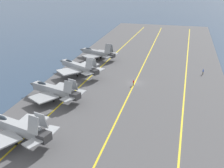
# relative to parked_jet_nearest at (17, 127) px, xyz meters

# --- Properties ---
(ground_plane) EXTENTS (2000.00, 2000.00, 0.00)m
(ground_plane) POSITION_rel_parked_jet_nearest_xyz_m (33.91, -15.86, -3.18)
(ground_plane) COLOR #2D425B
(carrier_deck) EXTENTS (186.85, 49.81, 0.40)m
(carrier_deck) POSITION_rel_parked_jet_nearest_xyz_m (33.91, -15.86, -2.98)
(carrier_deck) COLOR #4C4C4F
(carrier_deck) RESTS_ON ground
(deck_stripe_foul_line) EXTENTS (168.14, 3.16, 0.01)m
(deck_stripe_foul_line) POSITION_rel_parked_jet_nearest_xyz_m (33.91, -29.56, -2.78)
(deck_stripe_foul_line) COLOR yellow
(deck_stripe_foul_line) RESTS_ON carrier_deck
(deck_stripe_centerline) EXTENTS (168.16, 0.36, 0.01)m
(deck_stripe_centerline) POSITION_rel_parked_jet_nearest_xyz_m (33.91, -15.86, -2.78)
(deck_stripe_centerline) COLOR yellow
(deck_stripe_centerline) RESTS_ON carrier_deck
(deck_stripe_edge_line) EXTENTS (167.98, 8.56, 0.01)m
(deck_stripe_edge_line) POSITION_rel_parked_jet_nearest_xyz_m (33.91, -2.16, -2.78)
(deck_stripe_edge_line) COLOR yellow
(deck_stripe_edge_line) RESTS_ON carrier_deck
(parked_jet_nearest) EXTENTS (12.97, 15.71, 6.79)m
(parked_jet_nearest) POSITION_rel_parked_jet_nearest_xyz_m (0.00, 0.00, 0.00)
(parked_jet_nearest) COLOR #9EA3A8
(parked_jet_nearest) RESTS_ON carrier_deck
(parked_jet_second) EXTENTS (13.14, 15.98, 6.07)m
(parked_jet_second) POSITION_rel_parked_jet_nearest_xyz_m (18.32, 1.36, -0.38)
(parked_jet_second) COLOR #93999E
(parked_jet_second) RESTS_ON carrier_deck
(parked_jet_third) EXTENTS (13.72, 16.61, 6.37)m
(parked_jet_third) POSITION_rel_parked_jet_nearest_xyz_m (35.89, 1.69, -0.13)
(parked_jet_third) COLOR #9EA3A8
(parked_jet_third) RESTS_ON carrier_deck
(parked_jet_fourth) EXTENTS (12.03, 15.47, 6.08)m
(parked_jet_fourth) POSITION_rel_parked_jet_nearest_xyz_m (53.26, 1.12, -0.51)
(parked_jet_fourth) COLOR gray
(parked_jet_fourth) RESTS_ON carrier_deck
(crew_red_vest) EXTENTS (0.40, 0.46, 1.70)m
(crew_red_vest) POSITION_rel_parked_jet_nearest_xyz_m (31.67, -15.86, -1.85)
(crew_red_vest) COLOR #4C473D
(crew_red_vest) RESTS_ON carrier_deck
(crew_blue_vest) EXTENTS (0.44, 0.36, 1.74)m
(crew_blue_vest) POSITION_rel_parked_jet_nearest_xyz_m (45.67, -34.67, -1.83)
(crew_blue_vest) COLOR #4C473D
(crew_blue_vest) RESTS_ON carrier_deck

